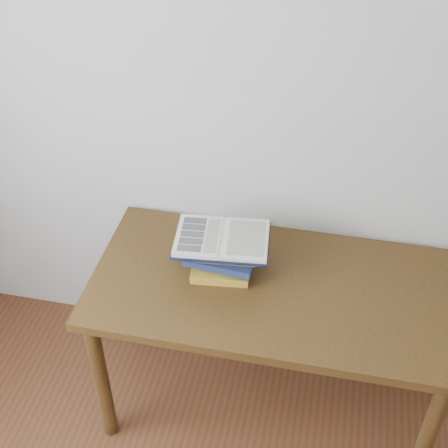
# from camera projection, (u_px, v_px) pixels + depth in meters

# --- Properties ---
(desk) EXTENTS (1.37, 0.68, 0.73)m
(desk) POSITION_uv_depth(u_px,v_px,m) (272.00, 303.00, 2.39)
(desk) COLOR #493312
(desk) RESTS_ON ground
(book_stack) EXTENTS (0.27, 0.21, 0.12)m
(book_stack) POSITION_uv_depth(u_px,v_px,m) (223.00, 257.00, 2.36)
(book_stack) COLOR #B9922A
(book_stack) RESTS_ON desk
(open_book) EXTENTS (0.38, 0.28, 0.03)m
(open_book) POSITION_uv_depth(u_px,v_px,m) (222.00, 239.00, 2.33)
(open_book) COLOR black
(open_book) RESTS_ON book_stack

